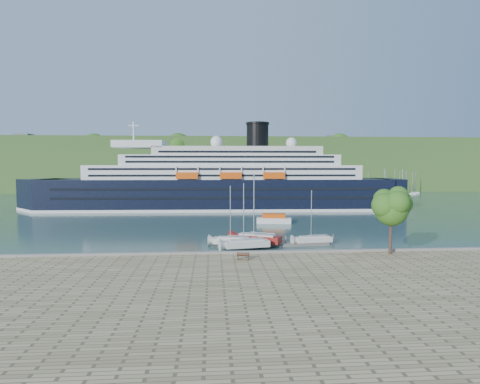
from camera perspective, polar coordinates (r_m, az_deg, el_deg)
ground at (r=51.53m, az=2.39°, el=-9.71°), size 400.00×400.00×0.00m
far_hillside at (r=194.82m, az=-2.37°, el=3.93°), size 400.00×50.00×24.00m
quay_coping at (r=51.07m, az=2.42°, el=-8.51°), size 220.00×0.50×0.30m
cruise_ship at (r=107.79m, az=-3.33°, el=3.72°), size 104.54×18.33×23.38m
park_bench at (r=47.64m, az=0.46°, el=-9.01°), size 1.58×0.81×0.97m
promenade_tree at (r=53.19m, az=20.68°, el=-3.42°), size 5.53×5.53×9.16m
floating_pontoon at (r=60.57m, az=4.79°, el=-7.46°), size 16.82×3.14×0.37m
sailboat_white_near at (r=59.17m, az=-0.94°, el=-3.68°), size 6.88×3.04×8.60m
sailboat_red at (r=59.87m, az=2.48°, el=-2.81°), size 8.02×5.64×10.22m
sailboat_white_far at (r=61.52m, az=10.47°, el=-3.77°), size 6.30×2.50×7.92m
tender_launch at (r=83.27m, az=4.82°, el=-3.76°), size 7.41×3.46×1.97m
sailboat_extra at (r=56.57m, az=1.00°, el=-3.79°), size 7.27×3.21×9.08m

